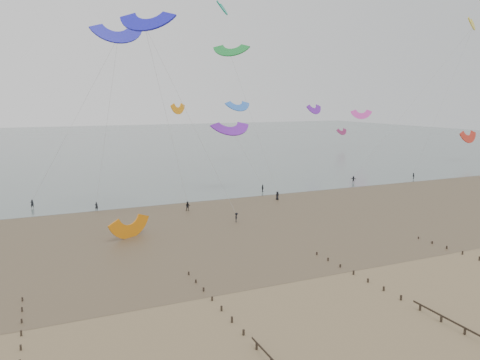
# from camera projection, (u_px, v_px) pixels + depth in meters

# --- Properties ---
(ground) EXTENTS (500.00, 500.00, 0.00)m
(ground) POSITION_uv_depth(u_px,v_px,m) (347.00, 293.00, 50.42)
(ground) COLOR brown
(ground) RESTS_ON ground
(sea_and_shore) EXTENTS (500.00, 665.00, 0.03)m
(sea_and_shore) POSITION_uv_depth(u_px,v_px,m) (204.00, 222.00, 79.75)
(sea_and_shore) COLOR #475654
(sea_and_shore) RESTS_ON ground
(kitesurfer_lead) EXTENTS (0.68, 0.57, 1.59)m
(kitesurfer_lead) POSITION_uv_depth(u_px,v_px,m) (96.00, 206.00, 87.96)
(kitesurfer_lead) COLOR black
(kitesurfer_lead) RESTS_ON ground
(kitesurfers) EXTENTS (92.48, 26.58, 1.81)m
(kitesurfers) POSITION_uv_depth(u_px,v_px,m) (277.00, 194.00, 99.51)
(kitesurfers) COLOR black
(kitesurfers) RESTS_ON ground
(grounded_kite) EXTENTS (7.87, 7.33, 3.46)m
(grounded_kite) POSITION_uv_depth(u_px,v_px,m) (130.00, 237.00, 70.78)
(grounded_kite) COLOR orange
(grounded_kite) RESTS_ON ground
(kites_airborne) EXTENTS (212.30, 115.65, 43.37)m
(kites_airborne) POSITION_uv_depth(u_px,v_px,m) (120.00, 96.00, 120.60)
(kites_airborne) COLOR #059975
(kites_airborne) RESTS_ON ground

